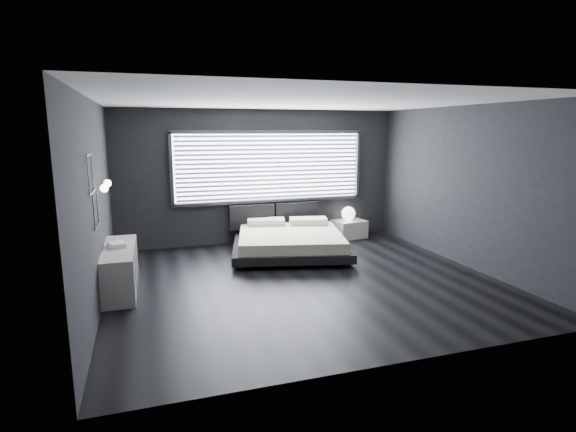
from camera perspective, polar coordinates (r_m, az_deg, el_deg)
name	(u,v)px	position (r m, az deg, el deg)	size (l,w,h in m)	color
room	(305,194)	(6.96, 2.14, 2.78)	(6.04, 6.00, 2.80)	black
window	(270,167)	(9.55, -2.25, 6.26)	(4.14, 0.09, 1.52)	white
headboard	(274,215)	(9.66, -1.73, 0.08)	(1.96, 0.16, 0.52)	black
sconce_near	(104,188)	(6.60, -22.33, 3.28)	(0.18, 0.11, 0.11)	silver
sconce_far	(107,183)	(7.19, -21.98, 3.87)	(0.18, 0.11, 0.11)	silver
wall_art_upper	(90,174)	(5.98, -23.80, 4.88)	(0.01, 0.48, 0.48)	#47474C
wall_art_lower	(95,209)	(6.29, -23.25, 0.85)	(0.01, 0.48, 0.48)	#47474C
bed	(290,241)	(8.74, 0.24, -3.14)	(2.59, 2.51, 0.56)	black
nightstand	(349,229)	(10.18, 7.74, -1.60)	(0.67, 0.56, 0.39)	silver
orb_lamp	(348,213)	(10.12, 7.67, 0.33)	(0.31, 0.31, 0.31)	white
dresser	(120,269)	(7.24, -20.53, -6.28)	(0.49, 1.66, 0.66)	silver
book_stack	(117,245)	(7.20, -20.91, -3.41)	(0.30, 0.37, 0.07)	white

